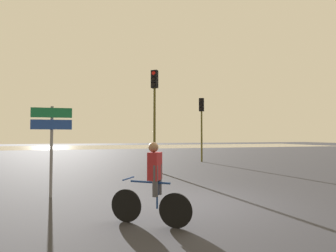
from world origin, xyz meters
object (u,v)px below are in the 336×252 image
traffic_light_center (154,102)px  traffic_light_far_right (202,117)px  cyclist (153,183)px  direction_sign_post (51,134)px

traffic_light_center → traffic_light_far_right: traffic_light_center is taller
traffic_light_center → cyclist: traffic_light_center is taller
traffic_light_center → traffic_light_far_right: size_ratio=1.17×
direction_sign_post → cyclist: (2.29, -3.05, -0.97)m
cyclist → direction_sign_post: bearing=72.2°
traffic_light_center → traffic_light_far_right: (4.17, 3.74, -0.46)m
traffic_light_center → direction_sign_post: 6.50m
cyclist → traffic_light_center: bearing=22.3°
traffic_light_far_right → cyclist: size_ratio=2.69×
direction_sign_post → cyclist: bearing=129.2°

